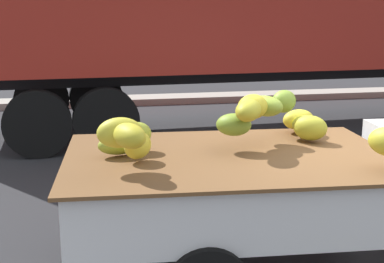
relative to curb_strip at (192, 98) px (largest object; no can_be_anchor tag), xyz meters
name	(u,v)px	position (x,y,z in m)	size (l,w,h in m)	color
ground	(356,247)	(0.00, -8.71, -0.08)	(220.00, 220.00, 0.00)	#28282B
curb_strip	(192,98)	(0.00, 0.00, 0.00)	(80.00, 0.80, 0.16)	gray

